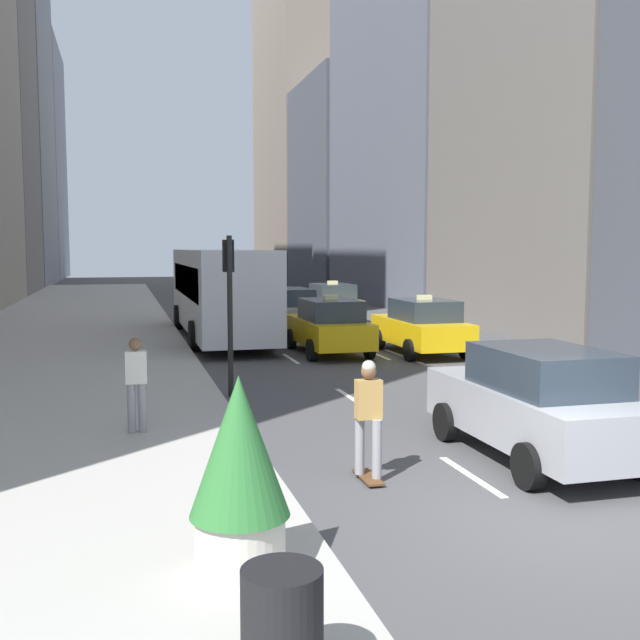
% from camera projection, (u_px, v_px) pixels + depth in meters
% --- Properties ---
extents(ground_plane, '(160.00, 160.00, 0.00)m').
position_uv_depth(ground_plane, '(561.00, 524.00, 9.06)').
color(ground_plane, '#474749').
extents(sidewalk_left, '(8.00, 66.00, 0.15)m').
position_uv_depth(sidewalk_left, '(77.00, 321.00, 33.22)').
color(sidewalk_left, '#ADAAA3').
rests_on(sidewalk_left, ground).
extents(lane_markings, '(5.72, 56.00, 0.01)m').
position_uv_depth(lane_markings, '(308.00, 326.00, 31.84)').
color(lane_markings, white).
rests_on(lane_markings, ground).
extents(building_row_right, '(6.00, 71.34, 37.63)m').
position_uv_depth(building_row_right, '(394.00, 36.00, 47.22)').
color(building_row_right, '#4C515B').
rests_on(building_row_right, ground).
extents(taxi_lead, '(2.02, 4.40, 1.87)m').
position_uv_depth(taxi_lead, '(422.00, 326.00, 23.42)').
color(taxi_lead, yellow).
rests_on(taxi_lead, ground).
extents(taxi_second, '(2.02, 4.40, 1.87)m').
position_uv_depth(taxi_second, '(226.00, 287.00, 46.30)').
color(taxi_second, yellow).
rests_on(taxi_second, ground).
extents(taxi_third, '(2.02, 4.40, 1.87)m').
position_uv_depth(taxi_third, '(329.00, 326.00, 23.44)').
color(taxi_third, yellow).
rests_on(taxi_third, ground).
extents(taxi_fourth, '(2.02, 4.40, 1.87)m').
position_uv_depth(taxi_fourth, '(331.00, 303.00, 33.44)').
color(taxi_fourth, yellow).
rests_on(taxi_fourth, ground).
extents(sedan_black_near, '(2.02, 4.84, 1.76)m').
position_uv_depth(sedan_black_near, '(288.00, 310.00, 29.27)').
color(sedan_black_near, '#9EA0A5').
rests_on(sedan_black_near, ground).
extents(sedan_silver_behind, '(2.02, 4.40, 1.79)m').
position_uv_depth(sedan_silver_behind, '(538.00, 403.00, 11.74)').
color(sedan_silver_behind, '#9EA0A5').
rests_on(sedan_silver_behind, ground).
extents(city_bus, '(2.80, 11.61, 3.25)m').
position_uv_depth(city_bus, '(219.00, 290.00, 27.38)').
color(city_bus, silver).
rests_on(city_bus, ground).
extents(skateboarder, '(0.36, 0.80, 1.75)m').
position_uv_depth(skateboarder, '(368.00, 414.00, 10.65)').
color(skateboarder, brown).
rests_on(skateboarder, ground).
extents(trash_can, '(0.60, 0.60, 0.90)m').
position_uv_depth(trash_can, '(282.00, 629.00, 5.37)').
color(trash_can, black).
rests_on(trash_can, sidewalk_left).
extents(planter_with_shrub, '(1.00, 1.00, 1.95)m').
position_uv_depth(planter_with_shrub, '(239.00, 470.00, 7.35)').
color(planter_with_shrub, beige).
rests_on(planter_with_shrub, sidewalk_left).
extents(pedestrian_mid_block, '(0.36, 0.22, 1.65)m').
position_uv_depth(pedestrian_mid_block, '(136.00, 380.00, 12.84)').
color(pedestrian_mid_block, gray).
rests_on(pedestrian_mid_block, sidewalk_left).
extents(traffic_light_pole, '(0.24, 0.42, 3.60)m').
position_uv_depth(traffic_light_pole, '(229.00, 289.00, 16.67)').
color(traffic_light_pole, black).
rests_on(traffic_light_pole, ground).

